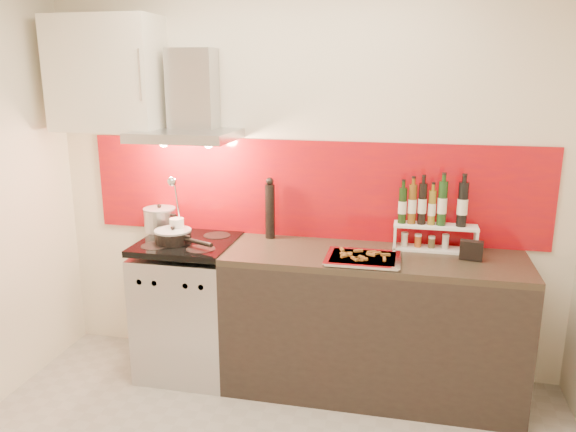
% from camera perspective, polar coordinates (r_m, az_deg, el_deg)
% --- Properties ---
extents(back_wall, '(3.40, 0.02, 2.60)m').
position_cam_1_polar(back_wall, '(3.67, 1.52, 3.99)').
color(back_wall, silver).
rests_on(back_wall, ground).
extents(backsplash, '(3.00, 0.02, 0.64)m').
position_cam_1_polar(backsplash, '(3.66, 2.24, 2.69)').
color(backsplash, maroon).
rests_on(backsplash, back_wall).
extents(range_stove, '(0.60, 0.60, 0.91)m').
position_cam_1_polar(range_stove, '(3.84, -9.92, -9.20)').
color(range_stove, '#B7B7BA').
rests_on(range_stove, ground).
extents(counter, '(1.80, 0.60, 0.90)m').
position_cam_1_polar(counter, '(3.58, 8.50, -10.75)').
color(counter, black).
rests_on(counter, ground).
extents(range_hood, '(0.62, 0.50, 0.61)m').
position_cam_1_polar(range_hood, '(3.66, -9.96, 10.75)').
color(range_hood, '#B7B7BA').
rests_on(range_hood, back_wall).
extents(upper_cabinet, '(0.70, 0.35, 0.72)m').
position_cam_1_polar(upper_cabinet, '(3.88, -17.93, 13.55)').
color(upper_cabinet, white).
rests_on(upper_cabinet, back_wall).
extents(stock_pot, '(0.22, 0.22, 0.19)m').
position_cam_1_polar(stock_pot, '(3.92, -12.88, -0.34)').
color(stock_pot, '#B7B7BA').
rests_on(stock_pot, range_stove).
extents(saute_pan, '(0.43, 0.27, 0.11)m').
position_cam_1_polar(saute_pan, '(3.63, -11.51, -2.03)').
color(saute_pan, black).
rests_on(saute_pan, range_stove).
extents(utensil_jar, '(0.09, 0.14, 0.44)m').
position_cam_1_polar(utensil_jar, '(3.66, -11.27, -0.63)').
color(utensil_jar, silver).
rests_on(utensil_jar, range_stove).
extents(pepper_mill, '(0.06, 0.06, 0.41)m').
position_cam_1_polar(pepper_mill, '(3.66, -1.85, 0.71)').
color(pepper_mill, black).
rests_on(pepper_mill, counter).
extents(step_shelf, '(0.50, 0.14, 0.43)m').
position_cam_1_polar(step_shelf, '(3.52, 14.54, -0.33)').
color(step_shelf, white).
rests_on(step_shelf, counter).
extents(caddy_box, '(0.14, 0.07, 0.11)m').
position_cam_1_polar(caddy_box, '(3.44, 18.13, -3.32)').
color(caddy_box, black).
rests_on(caddy_box, counter).
extents(baking_tray, '(0.43, 0.34, 0.03)m').
position_cam_1_polar(baking_tray, '(3.30, 7.62, -4.26)').
color(baking_tray, silver).
rests_on(baking_tray, counter).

